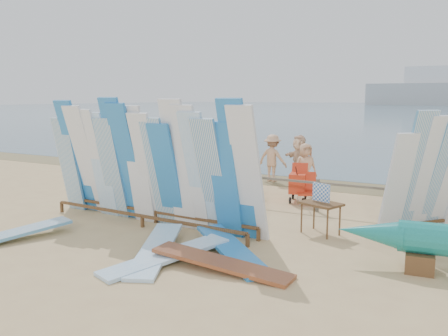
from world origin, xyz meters
The scene contains 22 objects.
ground centered at (0.00, 0.00, 0.00)m, with size 160.00×160.00×0.00m, color tan.
wet_sand_strip centered at (0.00, 7.20, 0.00)m, with size 40.00×2.60×0.01m, color olive.
distant_ship centered at (-12.00, 180.00, 5.31)m, with size 45.00×8.00×14.00m.
fence centered at (0.00, 3.00, 0.63)m, with size 12.08×0.08×0.90m.
main_surfboard_rack centered at (-1.18, -0.31, 1.40)m, with size 6.22×1.21×3.11m.
side_surfboard_rack centered at (4.93, 1.93, 1.28)m, with size 2.08×2.30×2.85m.
vendor_table centered at (2.72, 0.97, 0.39)m, with size 1.05×0.89×1.18m.
flat_board_c centered at (1.85, -2.14, 0.00)m, with size 0.56×2.70×0.07m, color #9A4F2A.
flat_board_b centered at (0.74, -2.28, 0.00)m, with size 0.56×2.70×0.07m, color #94C4ED.
flat_board_e centered at (-3.04, -2.86, 0.00)m, with size 0.56×2.70×0.07m, color white.
flat_board_a centered at (0.36, -2.10, 0.00)m, with size 0.56×2.70×0.07m, color #94C4ED.
flat_board_d centered at (1.66, -1.36, 0.00)m, with size 0.56×2.70×0.07m, color #287BC8.
beach_chair_left centered at (-0.43, 3.77, 0.23)m, with size 0.54×0.56×0.79m.
beach_chair_right centered at (1.47, 3.70, 0.27)m, with size 0.80×0.81×0.93m.
stroller centered at (1.11, 3.95, 0.45)m, with size 0.74×0.93×1.13m.
beachgoer_6 centered at (0.78, 5.49, 0.81)m, with size 0.79×0.38×1.61m, color tan.
beachgoer_2 centered at (-3.75, 3.60, 0.92)m, with size 0.90×0.43×1.85m, color beige.
beachgoer_0 centered at (-4.91, 3.60, 0.94)m, with size 0.92×0.44×1.88m, color tan.
beachgoer_4 centered at (-1.51, 3.79, 0.93)m, with size 1.09×0.47×1.86m, color #8C6042.
beachgoer_11 centered at (-4.12, 5.82, 0.91)m, with size 1.69×0.55×1.82m, color beige.
beachgoer_3 centered at (-0.92, 6.75, 0.87)m, with size 1.13×0.47×1.75m, color tan.
beachgoer_5 centered at (0.01, 7.02, 0.88)m, with size 1.62×0.53×1.75m, color beige.
Camera 1 is at (5.84, -9.32, 3.12)m, focal length 38.00 mm.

